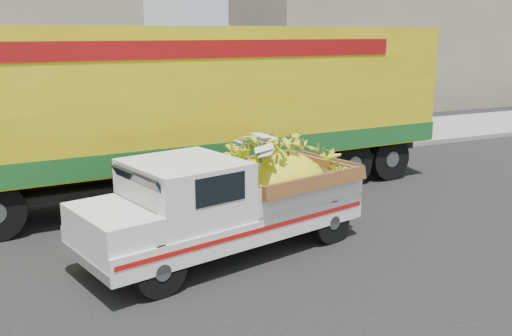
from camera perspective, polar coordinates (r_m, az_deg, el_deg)
name	(u,v)px	position (r m, az deg, el deg)	size (l,w,h in m)	color
ground	(260,248)	(10.06, 0.42, -8.01)	(100.00, 100.00, 0.00)	black
curb	(162,170)	(15.51, -9.41, -0.17)	(60.00, 0.25, 0.15)	gray
sidewalk	(142,155)	(17.49, -11.33, 1.28)	(60.00, 4.00, 0.14)	gray
building_right	(382,46)	(29.67, 12.45, 11.84)	(14.00, 6.00, 6.00)	gray
pickup_truck	(242,197)	(9.78, -1.38, -2.92)	(5.18, 2.86, 1.72)	black
semi_trailer	(202,103)	(12.94, -5.39, 6.48)	(12.04, 3.18, 3.80)	black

